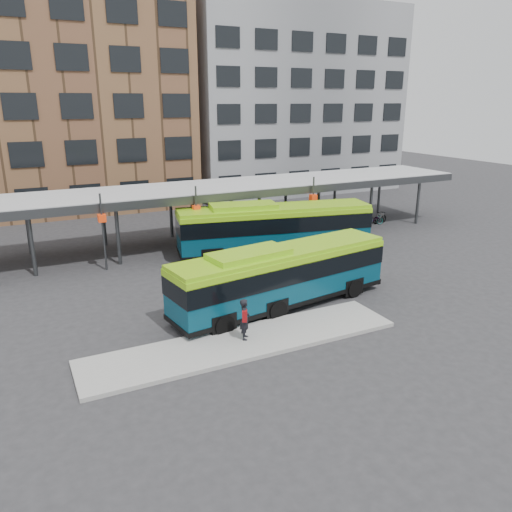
{
  "coord_description": "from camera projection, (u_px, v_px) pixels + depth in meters",
  "views": [
    {
      "loc": [
        -13.65,
        -20.65,
        10.09
      ],
      "look_at": [
        -1.94,
        3.06,
        1.8
      ],
      "focal_mm": 35.0,
      "sensor_mm": 36.0,
      "label": 1
    }
  ],
  "objects": [
    {
      "name": "bus_rear",
      "position": [
        274.0,
        227.0,
        33.71
      ],
      "size": [
        13.34,
        5.22,
        3.6
      ],
      "rotation": [
        0.0,
        0.0,
        -0.19
      ],
      "color": "#06374A",
      "rests_on": "ground"
    },
    {
      "name": "ground",
      "position": [
        314.0,
        299.0,
        26.45
      ],
      "size": [
        120.0,
        120.0,
        0.0
      ],
      "primitive_type": "plane",
      "color": "#28282B",
      "rests_on": "ground"
    },
    {
      "name": "building_grey",
      "position": [
        284.0,
        101.0,
        57.6
      ],
      "size": [
        24.0,
        14.0,
        20.0
      ],
      "primitive_type": "cube",
      "color": "slate",
      "rests_on": "ground"
    },
    {
      "name": "pedestrian",
      "position": [
        245.0,
        319.0,
        21.39
      ],
      "size": [
        0.7,
        0.8,
        1.84
      ],
      "rotation": [
        0.0,
        0.0,
        1.09
      ],
      "color": "black",
      "rests_on": "boarding_island"
    },
    {
      "name": "canopy",
      "position": [
        219.0,
        189.0,
        36.27
      ],
      "size": [
        40.0,
        6.53,
        4.8
      ],
      "color": "#999B9E",
      "rests_on": "ground"
    },
    {
      "name": "bus_front",
      "position": [
        281.0,
        275.0,
        25.03
      ],
      "size": [
        12.13,
        4.2,
        3.28
      ],
      "rotation": [
        0.0,
        0.0,
        0.14
      ],
      "color": "#06374A",
      "rests_on": "ground"
    },
    {
      "name": "bike_rack",
      "position": [
        363.0,
        220.0,
        41.73
      ],
      "size": [
        5.12,
        1.3,
        1.01
      ],
      "color": "slate",
      "rests_on": "ground"
    },
    {
      "name": "building_brick",
      "position": [
        40.0,
        90.0,
        46.31
      ],
      "size": [
        26.0,
        14.0,
        22.0
      ],
      "primitive_type": "cube",
      "color": "brown",
      "rests_on": "ground"
    },
    {
      "name": "boarding_island",
      "position": [
        244.0,
        342.0,
        21.54
      ],
      "size": [
        14.0,
        3.0,
        0.18
      ],
      "primitive_type": "cube",
      "color": "gray",
      "rests_on": "ground"
    }
  ]
}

